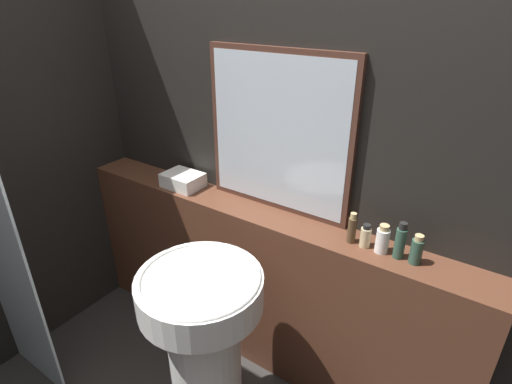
% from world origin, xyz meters
% --- Properties ---
extents(wall_back, '(8.00, 0.06, 2.50)m').
position_xyz_m(wall_back, '(0.00, 1.26, 1.25)').
color(wall_back, black).
rests_on(wall_back, ground_plane).
extents(vanity_counter, '(2.23, 0.22, 0.92)m').
position_xyz_m(vanity_counter, '(0.00, 1.12, 0.46)').
color(vanity_counter, '#512D1E').
rests_on(vanity_counter, ground_plane).
extents(pedestal_sink, '(0.51, 0.51, 0.89)m').
position_xyz_m(pedestal_sink, '(0.07, 0.61, 0.53)').
color(pedestal_sink, white).
rests_on(pedestal_sink, ground_plane).
extents(mirror, '(0.75, 0.03, 0.76)m').
position_xyz_m(mirror, '(0.06, 1.21, 1.30)').
color(mirror, '#47281E').
rests_on(mirror, vanity_counter).
extents(towel_stack, '(0.21, 0.16, 0.08)m').
position_xyz_m(towel_stack, '(-0.49, 1.12, 0.96)').
color(towel_stack, silver).
rests_on(towel_stack, vanity_counter).
extents(shampoo_bottle, '(0.04, 0.04, 0.14)m').
position_xyz_m(shampoo_bottle, '(0.49, 1.12, 0.99)').
color(shampoo_bottle, '#4C3823').
rests_on(shampoo_bottle, vanity_counter).
extents(conditioner_bottle, '(0.04, 0.04, 0.11)m').
position_xyz_m(conditioner_bottle, '(0.55, 1.12, 0.97)').
color(conditioner_bottle, '#C6B284').
rests_on(conditioner_bottle, vanity_counter).
extents(lotion_bottle, '(0.05, 0.05, 0.13)m').
position_xyz_m(lotion_bottle, '(0.62, 1.12, 0.98)').
color(lotion_bottle, white).
rests_on(lotion_bottle, vanity_counter).
extents(body_wash_bottle, '(0.04, 0.04, 0.16)m').
position_xyz_m(body_wash_bottle, '(0.69, 1.12, 1.00)').
color(body_wash_bottle, '#2D4C3D').
rests_on(body_wash_bottle, vanity_counter).
extents(hand_soap_bottle, '(0.05, 0.05, 0.13)m').
position_xyz_m(hand_soap_bottle, '(0.76, 1.12, 0.98)').
color(hand_soap_bottle, '#2D4C3D').
rests_on(hand_soap_bottle, vanity_counter).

